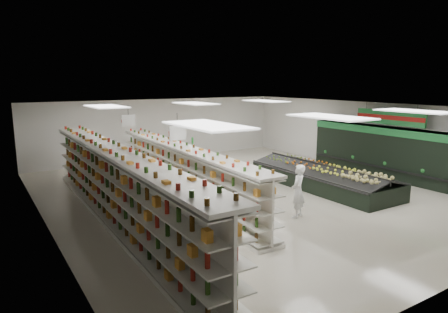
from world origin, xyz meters
TOP-DOWN VIEW (x-y plane):
  - floor at (0.00, 0.00)m, footprint 16.00×16.00m
  - ceiling at (0.00, 0.00)m, footprint 14.00×16.00m
  - wall_back at (0.00, 8.00)m, footprint 14.00×0.02m
  - wall_left at (-7.00, 0.00)m, footprint 0.02×16.00m
  - wall_right at (7.00, 0.00)m, footprint 0.02×16.00m
  - produce_wall_case at (6.53, -1.50)m, footprint 0.93×8.00m
  - aisle_sign_near at (-3.80, -2.00)m, footprint 0.52×0.06m
  - aisle_sign_far at (-3.80, 2.00)m, footprint 0.52×0.06m
  - hortifruti_banner at (6.25, -1.50)m, footprint 0.12×3.20m
  - gondola_left at (-5.14, -0.65)m, footprint 1.15×12.74m
  - gondola_center at (-2.37, 0.73)m, footprint 1.25×10.91m
  - produce_island at (2.96, -0.97)m, footprint 2.32×6.29m
  - soda_endcap at (-0.26, 4.86)m, footprint 1.20×0.90m
  - shopper_main at (-0.30, -3.11)m, footprint 0.72×0.64m
  - shopper_background at (-3.91, 4.78)m, footprint 0.76×1.00m

SIDE VIEW (x-z plane):
  - floor at x=0.00m, z-range 0.00..0.00m
  - produce_island at x=2.96m, z-range -0.04..0.89m
  - soda_endcap at x=-0.26m, z-range -0.02..1.38m
  - shopper_main at x=-0.30m, z-range 0.00..1.66m
  - gondola_center at x=-2.37m, z-range -0.08..1.81m
  - shopper_background at x=-3.91m, z-range 0.00..1.83m
  - gondola_left at x=-5.14m, z-range -0.09..2.12m
  - produce_wall_case at x=6.53m, z-range 0.14..2.34m
  - wall_back at x=0.00m, z-range 0.00..3.20m
  - wall_left at x=-7.00m, z-range 0.00..3.20m
  - wall_right at x=7.00m, z-range 0.00..3.20m
  - hortifruti_banner at x=6.25m, z-range 2.18..3.13m
  - aisle_sign_near at x=-3.80m, z-range 2.38..3.13m
  - aisle_sign_far at x=-3.80m, z-range 2.38..3.13m
  - ceiling at x=0.00m, z-range 3.19..3.21m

